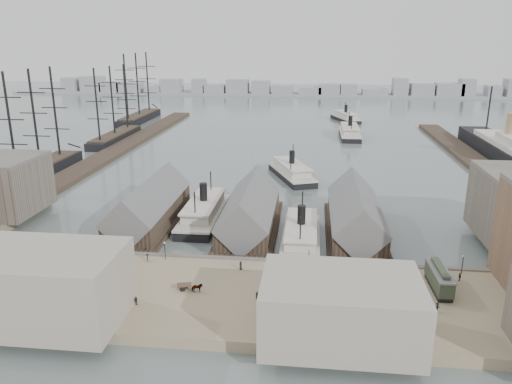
# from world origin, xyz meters

# --- Properties ---
(ground) EXTENTS (900.00, 900.00, 0.00)m
(ground) POSITION_xyz_m (0.00, 0.00, 0.00)
(ground) COLOR #546260
(ground) RESTS_ON ground
(quay) EXTENTS (180.00, 30.00, 2.00)m
(quay) POSITION_xyz_m (0.00, -20.00, 1.00)
(quay) COLOR #86765A
(quay) RESTS_ON ground
(seawall) EXTENTS (180.00, 1.20, 2.30)m
(seawall) POSITION_xyz_m (0.00, -5.20, 1.15)
(seawall) COLOR #59544C
(seawall) RESTS_ON ground
(west_wharf) EXTENTS (10.00, 220.00, 1.60)m
(west_wharf) POSITION_xyz_m (-68.00, 100.00, 0.80)
(west_wharf) COLOR #2D231C
(west_wharf) RESTS_ON ground
(east_wharf) EXTENTS (10.00, 180.00, 1.60)m
(east_wharf) POSITION_xyz_m (78.00, 90.00, 0.80)
(east_wharf) COLOR #2D231C
(east_wharf) RESTS_ON ground
(ferry_shed_west) EXTENTS (14.00, 42.00, 12.60)m
(ferry_shed_west) POSITION_xyz_m (-26.00, 16.88, 4.64)
(ferry_shed_west) COLOR #2D231C
(ferry_shed_west) RESTS_ON ground
(ferry_shed_center) EXTENTS (14.00, 42.00, 12.60)m
(ferry_shed_center) POSITION_xyz_m (0.00, 16.88, 4.64)
(ferry_shed_center) COLOR #2D231C
(ferry_shed_center) RESTS_ON ground
(ferry_shed_east) EXTENTS (14.00, 42.00, 12.60)m
(ferry_shed_east) POSITION_xyz_m (26.00, 16.88, 4.64)
(ferry_shed_east) COLOR #2D231C
(ferry_shed_east) RESTS_ON ground
(street_bldg_center) EXTENTS (24.00, 16.00, 10.00)m
(street_bldg_center) POSITION_xyz_m (20.00, -32.00, 7.00)
(street_bldg_center) COLOR gray
(street_bldg_center) RESTS_ON quay
(street_bldg_west) EXTENTS (30.00, 16.00, 12.00)m
(street_bldg_west) POSITION_xyz_m (-30.00, -32.00, 8.00)
(street_bldg_west) COLOR gray
(street_bldg_west) RESTS_ON quay
(lamp_post_far_w) EXTENTS (0.44, 0.44, 3.92)m
(lamp_post_far_w) POSITION_xyz_m (-45.00, -7.00, 4.71)
(lamp_post_far_w) COLOR black
(lamp_post_far_w) RESTS_ON quay
(lamp_post_near_w) EXTENTS (0.44, 0.44, 3.92)m
(lamp_post_near_w) POSITION_xyz_m (-15.00, -7.00, 4.71)
(lamp_post_near_w) COLOR black
(lamp_post_near_w) RESTS_ON quay
(lamp_post_near_e) EXTENTS (0.44, 0.44, 3.92)m
(lamp_post_near_e) POSITION_xyz_m (15.00, -7.00, 4.71)
(lamp_post_near_e) COLOR black
(lamp_post_near_e) RESTS_ON quay
(lamp_post_far_e) EXTENTS (0.44, 0.44, 3.92)m
(lamp_post_far_e) POSITION_xyz_m (45.00, -7.00, 4.71)
(lamp_post_far_e) COLOR black
(lamp_post_far_e) RESTS_ON quay
(far_shore) EXTENTS (500.00, 40.00, 15.72)m
(far_shore) POSITION_xyz_m (-2.07, 334.14, 3.91)
(far_shore) COLOR gray
(far_shore) RESTS_ON ground
(ferry_docked_west) EXTENTS (9.17, 30.56, 10.92)m
(ferry_docked_west) POSITION_xyz_m (-13.00, 22.19, 2.56)
(ferry_docked_west) COLOR black
(ferry_docked_west) RESTS_ON ground
(ferry_docked_east) EXTENTS (8.68, 28.94, 10.33)m
(ferry_docked_east) POSITION_xyz_m (13.00, 8.42, 2.42)
(ferry_docked_east) COLOR black
(ferry_docked_east) RESTS_ON ground
(ferry_open_near) EXTENTS (18.62, 30.14, 10.34)m
(ferry_open_near) POSITION_xyz_m (8.24, 67.10, 2.42)
(ferry_open_near) COLOR black
(ferry_open_near) RESTS_ON ground
(ferry_open_mid) EXTENTS (9.61, 31.38, 11.18)m
(ferry_open_mid) POSITION_xyz_m (33.19, 145.53, 2.62)
(ferry_open_mid) COLOR black
(ferry_open_mid) RESTS_ON ground
(ferry_open_far) EXTENTS (17.27, 29.28, 10.03)m
(ferry_open_far) POSITION_xyz_m (34.13, 197.44, 2.35)
(ferry_open_far) COLOR black
(ferry_open_far) RESTS_ON ground
(sailing_ship_near) EXTENTS (8.96, 61.71, 36.82)m
(sailing_ship_near) POSITION_xyz_m (-80.78, 54.77, 2.70)
(sailing_ship_near) COLOR black
(sailing_ship_near) RESTS_ON ground
(sailing_ship_mid) EXTENTS (8.44, 48.74, 34.68)m
(sailing_ship_mid) POSITION_xyz_m (-77.74, 123.69, 2.48)
(sailing_ship_mid) COLOR black
(sailing_ship_mid) RESTS_ON ground
(sailing_ship_far) EXTENTS (9.44, 52.44, 38.81)m
(sailing_ship_far) POSITION_xyz_m (-86.29, 183.11, 2.80)
(sailing_ship_far) COLOR black
(sailing_ship_far) RESTS_ON ground
(ocean_steamer) EXTENTS (12.86, 93.98, 18.80)m
(ocean_steamer) POSITION_xyz_m (92.00, 102.54, 4.04)
(ocean_steamer) COLOR black
(ocean_steamer) RESTS_ON ground
(tram) EXTENTS (3.22, 11.20, 3.95)m
(tram) POSITION_xyz_m (38.91, -14.15, 4.02)
(tram) COLOR black
(tram) RESTS_ON quay
(horse_cart_left) EXTENTS (4.67, 1.85, 1.43)m
(horse_cart_left) POSITION_xyz_m (-47.00, -13.62, 2.76)
(horse_cart_left) COLOR black
(horse_cart_left) RESTS_ON quay
(horse_cart_center) EXTENTS (5.07, 2.33, 1.72)m
(horse_cart_center) POSITION_xyz_m (-5.79, -20.14, 2.86)
(horse_cart_center) COLOR black
(horse_cart_center) RESTS_ON quay
(horse_cart_right) EXTENTS (4.78, 2.20, 1.66)m
(horse_cart_right) POSITION_xyz_m (16.93, -19.17, 2.83)
(horse_cart_right) COLOR black
(horse_cart_right) RESTS_ON quay
(pedestrian_1) EXTENTS (0.86, 0.99, 1.74)m
(pedestrian_1) POSITION_xyz_m (-41.68, -19.46, 2.87)
(pedestrian_1) COLOR black
(pedestrian_1) RESTS_ON quay
(pedestrian_2) EXTENTS (1.00, 1.24, 1.68)m
(pedestrian_2) POSITION_xyz_m (-18.33, -8.41, 2.84)
(pedestrian_2) COLOR black
(pedestrian_2) RESTS_ON quay
(pedestrian_3) EXTENTS (0.72, 0.99, 1.57)m
(pedestrian_3) POSITION_xyz_m (-14.65, -25.87, 2.78)
(pedestrian_3) COLOR black
(pedestrian_3) RESTS_ON quay
(pedestrian_4) EXTENTS (0.94, 1.04, 1.78)m
(pedestrian_4) POSITION_xyz_m (1.48, -10.12, 2.89)
(pedestrian_4) COLOR black
(pedestrian_4) RESTS_ON quay
(pedestrian_5) EXTENTS (0.73, 0.70, 1.61)m
(pedestrian_5) POSITION_xyz_m (6.03, -21.79, 2.81)
(pedestrian_5) COLOR black
(pedestrian_5) RESTS_ON quay
(pedestrian_6) EXTENTS (1.01, 0.94, 1.67)m
(pedestrian_6) POSITION_xyz_m (29.92, -10.81, 2.83)
(pedestrian_6) COLOR black
(pedestrian_6) RESTS_ON quay
(pedestrian_7) EXTENTS (1.27, 1.05, 1.71)m
(pedestrian_7) POSITION_xyz_m (36.81, -22.40, 2.86)
(pedestrian_7) COLOR black
(pedestrian_7) RESTS_ON quay
(pedestrian_8) EXTENTS (0.59, 0.99, 1.58)m
(pedestrian_8) POSITION_xyz_m (43.78, -10.10, 2.79)
(pedestrian_8) COLOR black
(pedestrian_8) RESTS_ON quay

